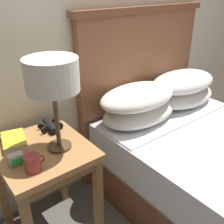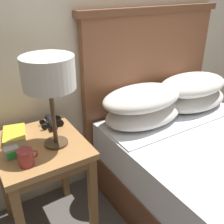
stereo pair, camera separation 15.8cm
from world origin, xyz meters
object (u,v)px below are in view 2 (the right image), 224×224
at_px(bed, 223,178).
at_px(table_lamp, 49,75).
at_px(coffee_mug, 26,157).
at_px(alarm_clock, 12,153).
at_px(binoculars_pair, 51,123).
at_px(nightstand, 41,158).
at_px(book_on_nightstand, 14,135).

relative_size(bed, table_lamp, 3.81).
distance_m(coffee_mug, alarm_clock, 0.11).
bearing_deg(binoculars_pair, nightstand, -129.68).
relative_size(nightstand, book_on_nightstand, 2.99).
bearing_deg(coffee_mug, table_lamp, 27.28).
relative_size(binoculars_pair, alarm_clock, 2.33).
bearing_deg(coffee_mug, bed, -18.48).
bearing_deg(book_on_nightstand, coffee_mug, -91.40).
bearing_deg(book_on_nightstand, table_lamp, -45.71).
distance_m(nightstand, book_on_nightstand, 0.21).
xyz_separation_m(binoculars_pair, coffee_mug, (-0.24, -0.31, 0.02)).
distance_m(binoculars_pair, alarm_clock, 0.36).
height_order(bed, coffee_mug, bed).
bearing_deg(nightstand, binoculars_pair, 50.32).
relative_size(book_on_nightstand, alarm_clock, 3.15).
distance_m(bed, alarm_clock, 1.29).
bearing_deg(alarm_clock, book_on_nightstand, 74.18).
bearing_deg(table_lamp, alarm_clock, -178.80).
relative_size(bed, binoculars_pair, 11.55).
relative_size(table_lamp, binoculars_pair, 3.03).
distance_m(nightstand, table_lamp, 0.51).
bearing_deg(coffee_mug, binoculars_pair, 52.13).
bearing_deg(alarm_clock, table_lamp, 1.20).
distance_m(bed, book_on_nightstand, 1.32).
bearing_deg(nightstand, alarm_clock, -159.56).
bearing_deg(alarm_clock, bed, -21.86).
bearing_deg(table_lamp, book_on_nightstand, 134.29).
bearing_deg(binoculars_pair, table_lamp, -103.08).
xyz_separation_m(book_on_nightstand, binoculars_pair, (0.23, 0.02, 0.00)).
height_order(bed, book_on_nightstand, bed).
bearing_deg(alarm_clock, binoculars_pair, 36.75).
xyz_separation_m(nightstand, table_lamp, (0.08, -0.05, 0.50)).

